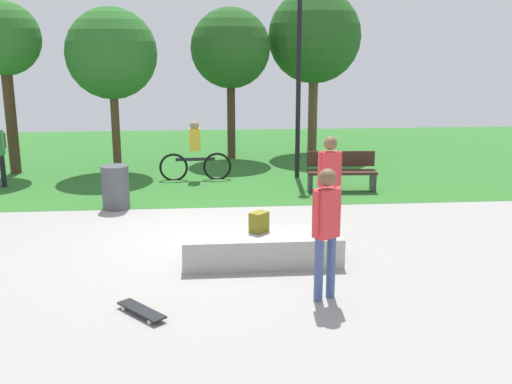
{
  "coord_description": "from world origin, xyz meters",
  "views": [
    {
      "loc": [
        0.02,
        -10.09,
        3.31
      ],
      "look_at": [
        0.87,
        -0.19,
        0.87
      ],
      "focal_mm": 41.87,
      "sensor_mm": 36.0,
      "label": 1
    }
  ],
  "objects_px": {
    "tree_slender_maple": "(231,49)",
    "skater_watching": "(329,178)",
    "tree_broad_elm": "(112,54)",
    "cyclist_on_bicycle": "(195,155)",
    "lamp_post": "(299,67)",
    "tree_tall_oak": "(314,37)",
    "skateboard_by_ledge": "(141,310)",
    "skater_performing_trick": "(326,224)",
    "tree_young_birch": "(3,41)",
    "park_bench_by_oak": "(341,170)",
    "concrete_ledge": "(262,248)",
    "trash_bin": "(116,187)",
    "backpack_on_ledge": "(259,222)"
  },
  "relations": [
    {
      "from": "tree_tall_oak",
      "to": "trash_bin",
      "type": "relative_size",
      "value": 5.52
    },
    {
      "from": "skateboard_by_ledge",
      "to": "tree_young_birch",
      "type": "relative_size",
      "value": 0.17
    },
    {
      "from": "concrete_ledge",
      "to": "tree_slender_maple",
      "type": "distance_m",
      "value": 9.51
    },
    {
      "from": "skater_performing_trick",
      "to": "park_bench_by_oak",
      "type": "distance_m",
      "value": 6.32
    },
    {
      "from": "concrete_ledge",
      "to": "trash_bin",
      "type": "xyz_separation_m",
      "value": [
        -2.73,
        3.45,
        0.22
      ]
    },
    {
      "from": "skateboard_by_ledge",
      "to": "cyclist_on_bicycle",
      "type": "relative_size",
      "value": 0.4
    },
    {
      "from": "backpack_on_ledge",
      "to": "trash_bin",
      "type": "relative_size",
      "value": 0.35
    },
    {
      "from": "lamp_post",
      "to": "trash_bin",
      "type": "height_order",
      "value": "lamp_post"
    },
    {
      "from": "cyclist_on_bicycle",
      "to": "skateboard_by_ledge",
      "type": "bearing_deg",
      "value": -94.28
    },
    {
      "from": "cyclist_on_bicycle",
      "to": "concrete_ledge",
      "type": "bearing_deg",
      "value": -79.62
    },
    {
      "from": "cyclist_on_bicycle",
      "to": "lamp_post",
      "type": "bearing_deg",
      "value": 2.08
    },
    {
      "from": "skater_performing_trick",
      "to": "tree_broad_elm",
      "type": "bearing_deg",
      "value": 114.09
    },
    {
      "from": "park_bench_by_oak",
      "to": "tree_slender_maple",
      "type": "xyz_separation_m",
      "value": [
        -2.37,
        4.4,
        2.74
      ]
    },
    {
      "from": "skater_performing_trick",
      "to": "tree_broad_elm",
      "type": "xyz_separation_m",
      "value": [
        -3.94,
        8.81,
        2.05
      ]
    },
    {
      "from": "lamp_post",
      "to": "tree_slender_maple",
      "type": "bearing_deg",
      "value": 118.62
    },
    {
      "from": "tree_tall_oak",
      "to": "tree_broad_elm",
      "type": "bearing_deg",
      "value": -156.97
    },
    {
      "from": "tree_slender_maple",
      "to": "skater_watching",
      "type": "bearing_deg",
      "value": -79.94
    },
    {
      "from": "backpack_on_ledge",
      "to": "tree_tall_oak",
      "type": "distance_m",
      "value": 10.44
    },
    {
      "from": "backpack_on_ledge",
      "to": "tree_slender_maple",
      "type": "bearing_deg",
      "value": -136.39
    },
    {
      "from": "tree_young_birch",
      "to": "lamp_post",
      "type": "xyz_separation_m",
      "value": [
        7.41,
        -1.14,
        -0.62
      ]
    },
    {
      "from": "park_bench_by_oak",
      "to": "tree_young_birch",
      "type": "distance_m",
      "value": 9.13
    },
    {
      "from": "skater_performing_trick",
      "to": "tree_young_birch",
      "type": "height_order",
      "value": "tree_young_birch"
    },
    {
      "from": "skateboard_by_ledge",
      "to": "tree_tall_oak",
      "type": "bearing_deg",
      "value": 69.89
    },
    {
      "from": "skater_watching",
      "to": "skateboard_by_ledge",
      "type": "bearing_deg",
      "value": -134.77
    },
    {
      "from": "skater_watching",
      "to": "cyclist_on_bicycle",
      "type": "xyz_separation_m",
      "value": [
        -2.42,
        4.79,
        -0.42
      ]
    },
    {
      "from": "skater_performing_trick",
      "to": "tree_young_birch",
      "type": "relative_size",
      "value": 0.4
    },
    {
      "from": "lamp_post",
      "to": "skateboard_by_ledge",
      "type": "bearing_deg",
      "value": -111.99
    },
    {
      "from": "tree_young_birch",
      "to": "lamp_post",
      "type": "relative_size",
      "value": 0.95
    },
    {
      "from": "backpack_on_ledge",
      "to": "park_bench_by_oak",
      "type": "height_order",
      "value": "park_bench_by_oak"
    },
    {
      "from": "skateboard_by_ledge",
      "to": "park_bench_by_oak",
      "type": "xyz_separation_m",
      "value": [
        4.01,
        6.39,
        0.42
      ]
    },
    {
      "from": "tree_tall_oak",
      "to": "lamp_post",
      "type": "bearing_deg",
      "value": -105.89
    },
    {
      "from": "backpack_on_ledge",
      "to": "trash_bin",
      "type": "distance_m",
      "value": 4.28
    },
    {
      "from": "cyclist_on_bicycle",
      "to": "park_bench_by_oak",
      "type": "bearing_deg",
      "value": -22.8
    },
    {
      "from": "skater_watching",
      "to": "trash_bin",
      "type": "distance_m",
      "value": 4.63
    },
    {
      "from": "park_bench_by_oak",
      "to": "tree_slender_maple",
      "type": "relative_size",
      "value": 0.37
    },
    {
      "from": "skateboard_by_ledge",
      "to": "tree_broad_elm",
      "type": "bearing_deg",
      "value": 99.58
    },
    {
      "from": "park_bench_by_oak",
      "to": "skater_performing_trick",
      "type": "bearing_deg",
      "value": -104.79
    },
    {
      "from": "tree_broad_elm",
      "to": "tree_slender_maple",
      "type": "bearing_deg",
      "value": 27.87
    },
    {
      "from": "skater_performing_trick",
      "to": "park_bench_by_oak",
      "type": "bearing_deg",
      "value": 75.21
    },
    {
      "from": "tree_broad_elm",
      "to": "cyclist_on_bicycle",
      "type": "relative_size",
      "value": 2.36
    },
    {
      "from": "skater_watching",
      "to": "tree_slender_maple",
      "type": "distance_m",
      "value": 8.17
    },
    {
      "from": "tree_young_birch",
      "to": "concrete_ledge",
      "type": "bearing_deg",
      "value": -50.98
    },
    {
      "from": "skater_watching",
      "to": "trash_bin",
      "type": "height_order",
      "value": "skater_watching"
    },
    {
      "from": "lamp_post",
      "to": "tree_tall_oak",
      "type": "bearing_deg",
      "value": 74.11
    },
    {
      "from": "tree_young_birch",
      "to": "trash_bin",
      "type": "relative_size",
      "value": 4.88
    },
    {
      "from": "tree_young_birch",
      "to": "trash_bin",
      "type": "distance_m",
      "value": 5.81
    },
    {
      "from": "tree_young_birch",
      "to": "cyclist_on_bicycle",
      "type": "bearing_deg",
      "value": -14.38
    },
    {
      "from": "skateboard_by_ledge",
      "to": "lamp_post",
      "type": "distance_m",
      "value": 8.97
    },
    {
      "from": "park_bench_by_oak",
      "to": "tree_broad_elm",
      "type": "bearing_deg",
      "value": 153.82
    },
    {
      "from": "park_bench_by_oak",
      "to": "tree_slender_maple",
      "type": "height_order",
      "value": "tree_slender_maple"
    }
  ]
}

